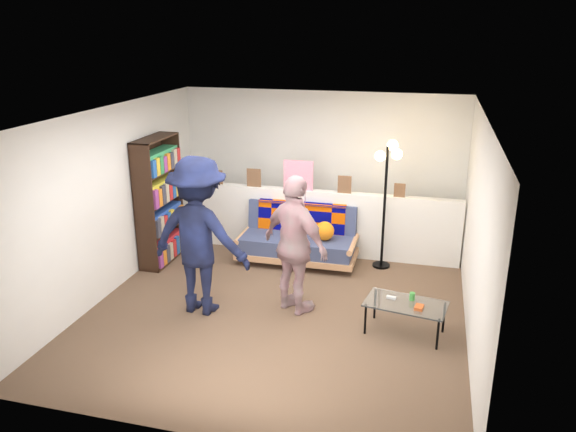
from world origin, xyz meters
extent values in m
plane|color=brown|center=(0.00, 0.00, 0.00)|extent=(5.00, 5.00, 0.00)
cube|color=silver|center=(0.00, 2.50, 1.20)|extent=(4.50, 0.10, 2.40)
cube|color=silver|center=(-2.25, 0.00, 1.20)|extent=(0.10, 5.00, 2.40)
cube|color=silver|center=(2.25, 0.00, 1.20)|extent=(0.10, 5.00, 2.40)
cube|color=white|center=(0.00, 0.00, 2.40)|extent=(4.50, 5.00, 0.10)
cube|color=silver|center=(0.00, 1.80, 0.50)|extent=(4.45, 0.15, 1.00)
cube|color=brown|center=(-1.50, 1.78, 1.11)|extent=(0.18, 0.02, 0.22)
cube|color=brown|center=(-0.90, 1.78, 1.14)|extent=(0.22, 0.02, 0.28)
cube|color=white|center=(-0.20, 1.78, 1.23)|extent=(0.45, 0.02, 0.45)
cube|color=brown|center=(0.50, 1.78, 1.13)|extent=(0.20, 0.02, 0.26)
cube|color=brown|center=(1.30, 1.78, 1.10)|extent=(0.16, 0.02, 0.20)
cube|color=tan|center=(-0.11, 1.38, 0.14)|extent=(1.75, 0.79, 0.09)
cube|color=#374264|center=(-0.11, 1.33, 0.29)|extent=(1.66, 0.65, 0.22)
cube|color=#374264|center=(-0.11, 1.68, 0.57)|extent=(1.65, 0.22, 0.52)
cylinder|color=tan|center=(-0.94, 1.38, 0.37)|extent=(0.09, 0.78, 0.08)
cylinder|color=tan|center=(0.71, 1.38, 0.37)|extent=(0.09, 0.78, 0.08)
cube|color=#040768|center=(-0.11, 1.61, 0.57)|extent=(1.33, 0.10, 0.48)
cube|color=#040768|center=(-0.11, 1.72, 0.83)|extent=(1.33, 0.24, 0.03)
sphere|color=orange|center=(0.30, 1.34, 0.54)|extent=(0.28, 0.28, 0.28)
cube|color=black|center=(-2.22, 0.94, 0.93)|extent=(0.02, 0.93, 1.86)
cube|color=black|center=(-2.08, 0.48, 0.93)|extent=(0.31, 0.02, 1.86)
cube|color=black|center=(-2.08, 1.39, 0.93)|extent=(0.31, 0.02, 1.86)
cube|color=black|center=(-2.08, 0.94, 1.85)|extent=(0.31, 0.93, 0.02)
cube|color=black|center=(-2.08, 0.94, 0.02)|extent=(0.31, 0.93, 0.04)
cube|color=black|center=(-2.08, 0.94, 0.50)|extent=(0.31, 0.89, 0.02)
cube|color=black|center=(-2.08, 0.94, 0.93)|extent=(0.31, 0.89, 0.02)
cube|color=black|center=(-2.08, 0.94, 1.36)|extent=(0.31, 0.89, 0.02)
cube|color=red|center=(-2.06, 0.94, 0.21)|extent=(0.23, 0.87, 0.31)
cube|color=#2951B4|center=(-2.06, 0.94, 0.66)|extent=(0.23, 0.87, 0.29)
cube|color=gold|center=(-2.06, 0.94, 1.10)|extent=(0.23, 0.87, 0.31)
cube|color=#389A60|center=(-2.06, 0.94, 1.53)|extent=(0.23, 0.87, 0.29)
cylinder|color=black|center=(1.13, -0.44, 0.18)|extent=(0.03, 0.03, 0.36)
cylinder|color=black|center=(1.92, -0.57, 0.18)|extent=(0.03, 0.03, 0.36)
cylinder|color=black|center=(1.19, -0.05, 0.18)|extent=(0.03, 0.03, 0.36)
cylinder|color=black|center=(1.99, -0.18, 0.18)|extent=(0.03, 0.03, 0.36)
cube|color=silver|center=(1.56, -0.31, 0.37)|extent=(0.97, 0.64, 0.02)
cube|color=silver|center=(1.39, -0.24, 0.39)|extent=(0.11, 0.06, 0.03)
cube|color=#CA5523|center=(1.71, -0.41, 0.40)|extent=(0.11, 0.14, 0.04)
cylinder|color=green|center=(1.62, -0.21, 0.42)|extent=(0.07, 0.07, 0.09)
cylinder|color=black|center=(1.12, 1.52, 0.02)|extent=(0.31, 0.31, 0.03)
cylinder|color=black|center=(1.12, 1.52, 0.89)|extent=(0.05, 0.05, 1.78)
sphere|color=#FFC672|center=(1.01, 1.61, 1.62)|extent=(0.15, 0.15, 0.15)
sphere|color=#FFC672|center=(1.25, 1.45, 1.70)|extent=(0.15, 0.15, 0.15)
sphere|color=#FFC672|center=(1.17, 1.64, 1.78)|extent=(0.15, 0.15, 0.15)
imported|color=black|center=(-0.89, -0.36, 0.97)|extent=(1.32, 0.85, 1.93)
imported|color=pink|center=(0.22, -0.09, 0.86)|extent=(1.07, 0.89, 1.71)
camera|label=1|loc=(1.70, -6.13, 3.33)|focal=35.00mm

